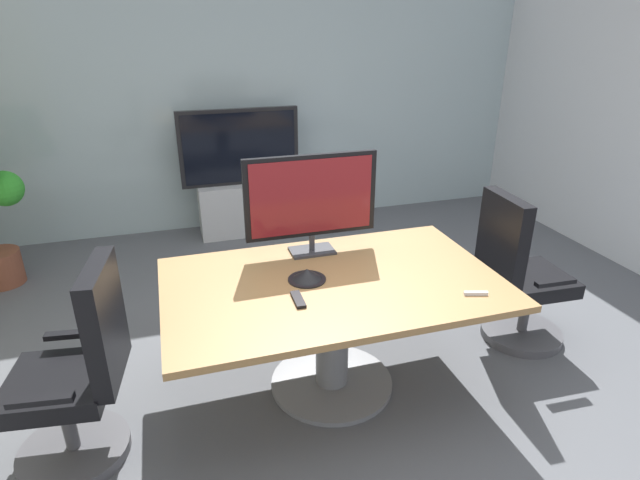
% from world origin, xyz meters
% --- Properties ---
extents(ground_plane, '(7.04, 7.04, 0.00)m').
position_xyz_m(ground_plane, '(0.00, 0.00, 0.00)').
color(ground_plane, '#515459').
extents(wall_back_glass_partition, '(6.04, 0.10, 2.71)m').
position_xyz_m(wall_back_glass_partition, '(0.00, 2.91, 1.35)').
color(wall_back_glass_partition, '#9EB2B7').
rests_on(wall_back_glass_partition, ground).
extents(conference_table, '(1.92, 1.19, 0.74)m').
position_xyz_m(conference_table, '(-0.14, -0.10, 0.55)').
color(conference_table, olive).
rests_on(conference_table, ground).
extents(office_chair_left, '(0.62, 0.60, 1.09)m').
position_xyz_m(office_chair_left, '(-1.52, -0.26, 0.46)').
color(office_chair_left, '#4C4C51').
rests_on(office_chair_left, ground).
extents(office_chair_right, '(0.61, 0.58, 1.09)m').
position_xyz_m(office_chair_right, '(1.23, 0.01, 0.46)').
color(office_chair_right, '#4C4C51').
rests_on(office_chair_right, ground).
extents(tv_monitor, '(0.84, 0.18, 0.64)m').
position_xyz_m(tv_monitor, '(-0.15, 0.32, 1.10)').
color(tv_monitor, '#333338').
rests_on(tv_monitor, conference_table).
extents(wall_display_unit, '(1.20, 0.36, 1.31)m').
position_xyz_m(wall_display_unit, '(-0.26, 2.55, 0.44)').
color(wall_display_unit, '#B7BABC').
rests_on(wall_display_unit, ground).
extents(conference_phone, '(0.22, 0.22, 0.07)m').
position_xyz_m(conference_phone, '(-0.28, -0.05, 0.77)').
color(conference_phone, black).
rests_on(conference_phone, conference_table).
extents(remote_control, '(0.05, 0.17, 0.02)m').
position_xyz_m(remote_control, '(-0.39, -0.27, 0.75)').
color(remote_control, black).
rests_on(remote_control, conference_table).
extents(whiteboard_marker, '(0.13, 0.06, 0.02)m').
position_xyz_m(whiteboard_marker, '(0.55, -0.49, 0.75)').
color(whiteboard_marker, silver).
rests_on(whiteboard_marker, conference_table).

